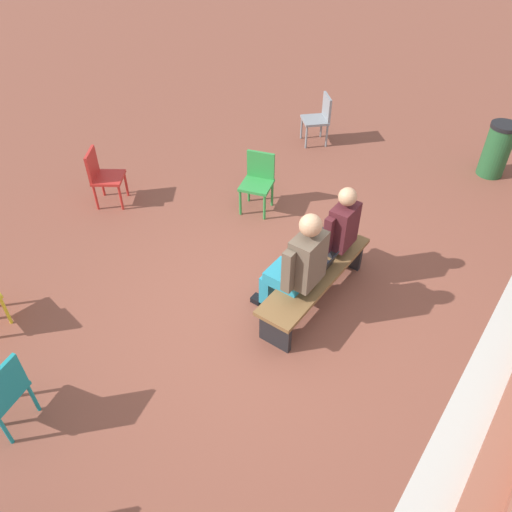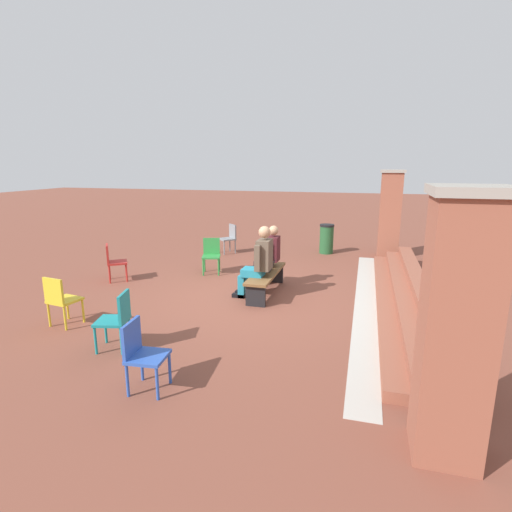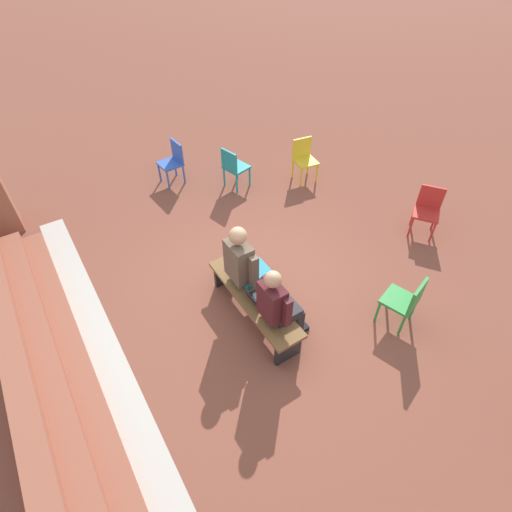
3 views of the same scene
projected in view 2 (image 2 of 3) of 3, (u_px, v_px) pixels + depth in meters
The scene contains 16 objects.
ground_plane at pixel (247, 298), 7.91m from camera, with size 60.00×60.00×0.00m, color brown.
concrete_strip at pixel (365, 302), 7.67m from camera, with size 7.59×0.40×0.01m, color #B7B2A8.
brick_steps at pixel (408, 296), 7.44m from camera, with size 6.79×0.90×0.45m.
brick_pillar_left_of_steps at pixel (390, 214), 11.13m from camera, with size 0.64×0.64×2.43m.
brick_pillar_right_of_steps at pixel (456, 328), 3.41m from camera, with size 0.64×0.64×2.43m.
bench at pixel (266, 276), 8.10m from camera, with size 1.80×0.44×0.45m.
person_student at pixel (268, 254), 8.48m from camera, with size 0.53×0.67×1.33m.
person_adult at pixel (259, 261), 7.74m from camera, with size 0.60×0.76×1.44m.
laptop at pixel (268, 269), 8.15m from camera, with size 0.32×0.29×0.21m.
plastic_chair_foreground at pixel (141, 351), 4.60m from camera, with size 0.45×0.45×0.84m.
plastic_chair_far_left at pixel (211, 253), 9.60m from camera, with size 0.53×0.53×0.84m.
plastic_chair_mid_courtyard at pixel (60, 298), 6.42m from camera, with size 0.48×0.48×0.84m.
plastic_chair_near_bench_right at pixel (113, 260), 8.94m from camera, with size 0.59×0.59×0.84m.
plastic_chair_near_bench_left at pixel (117, 317), 5.63m from camera, with size 0.51×0.51×0.84m.
plastic_chair_by_pillar at pixel (229, 237), 11.78m from camera, with size 0.59×0.59×0.84m.
litter_bin at pixel (327, 239), 11.73m from camera, with size 0.42×0.42×0.86m.
Camera 2 is at (7.20, 2.16, 2.60)m, focal length 28.00 mm.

